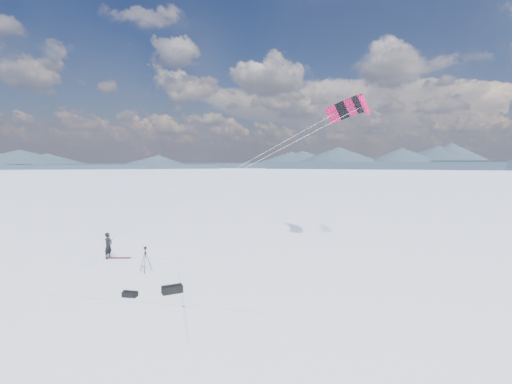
{
  "coord_description": "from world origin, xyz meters",
  "views": [
    {
      "loc": [
        6.62,
        -18.85,
        5.89
      ],
      "look_at": [
        7.7,
        5.1,
        3.93
      ],
      "focal_mm": 26.0,
      "sensor_mm": 36.0,
      "label": 1
    }
  ],
  "objects_px": {
    "tripod": "(145,256)",
    "gear_bag_b": "(130,294)",
    "snowboard": "(118,258)",
    "gear_bag_a": "(172,289)",
    "snowkiter": "(109,259)"
  },
  "relations": [
    {
      "from": "snowboard",
      "to": "gear_bag_a",
      "type": "distance_m",
      "value": 7.59
    },
    {
      "from": "snowkiter",
      "to": "snowboard",
      "type": "relative_size",
      "value": 1.04
    },
    {
      "from": "tripod",
      "to": "gear_bag_b",
      "type": "bearing_deg",
      "value": -121.34
    },
    {
      "from": "snowboard",
      "to": "tripod",
      "type": "xyz_separation_m",
      "value": [
        2.38,
        -2.93,
        0.87
      ]
    },
    {
      "from": "snowkiter",
      "to": "snowboard",
      "type": "height_order",
      "value": "snowkiter"
    },
    {
      "from": "snowkiter",
      "to": "gear_bag_a",
      "type": "bearing_deg",
      "value": -125.28
    },
    {
      "from": "snowboard",
      "to": "tripod",
      "type": "height_order",
      "value": "tripod"
    },
    {
      "from": "gear_bag_a",
      "to": "gear_bag_b",
      "type": "bearing_deg",
      "value": 169.05
    },
    {
      "from": "snowboard",
      "to": "gear_bag_a",
      "type": "xyz_separation_m",
      "value": [
        4.38,
        -6.2,
        0.16
      ]
    },
    {
      "from": "snowboard",
      "to": "gear_bag_a",
      "type": "relative_size",
      "value": 1.55
    },
    {
      "from": "tripod",
      "to": "snowboard",
      "type": "bearing_deg",
      "value": 94.21
    },
    {
      "from": "gear_bag_b",
      "to": "snowboard",
      "type": "bearing_deg",
      "value": 125.23
    },
    {
      "from": "tripod",
      "to": "gear_bag_b",
      "type": "distance_m",
      "value": 3.74
    },
    {
      "from": "snowkiter",
      "to": "tripod",
      "type": "distance_m",
      "value": 4.22
    },
    {
      "from": "snowkiter",
      "to": "gear_bag_b",
      "type": "height_order",
      "value": "snowkiter"
    }
  ]
}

